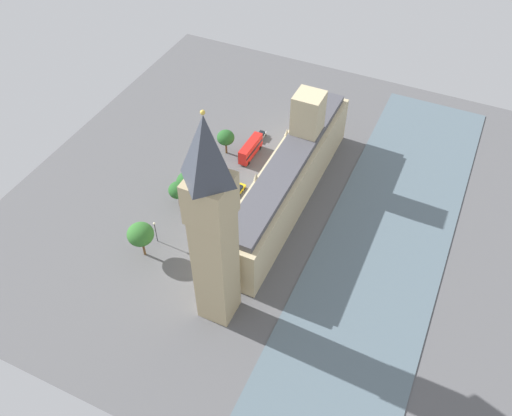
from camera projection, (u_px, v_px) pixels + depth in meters
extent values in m
plane|color=#565659|center=(280.00, 198.00, 139.65)|extent=(132.49, 132.49, 0.00)
cube|color=slate|center=(388.00, 233.00, 131.13)|extent=(29.45, 119.24, 0.25)
cube|color=#CCBA8E|center=(288.00, 182.00, 134.28)|extent=(10.09, 62.49, 13.31)
cube|color=#CCBA8E|center=(306.00, 137.00, 136.94)|extent=(6.93, 6.93, 25.70)
cube|color=#4C4C54|center=(290.00, 159.00, 128.93)|extent=(7.66, 59.99, 1.60)
cone|color=#CCBA8E|center=(313.00, 93.00, 147.74)|extent=(1.20, 1.20, 2.43)
cone|color=#CCBA8E|center=(287.00, 132.00, 136.11)|extent=(1.20, 1.20, 1.87)
cone|color=#CCBA8E|center=(256.00, 176.00, 124.09)|extent=(1.20, 1.20, 2.36)
cone|color=#CCBA8E|center=(219.00, 230.00, 112.04)|extent=(1.20, 1.20, 2.98)
cube|color=tan|center=(216.00, 267.00, 105.30)|extent=(6.94, 6.94, 29.47)
cube|color=tan|center=(210.00, 198.00, 91.51)|extent=(7.63, 7.63, 8.92)
cylinder|color=silver|center=(190.00, 192.00, 92.67)|extent=(0.25, 5.27, 5.27)
torus|color=black|center=(190.00, 192.00, 92.67)|extent=(0.24, 5.51, 5.51)
cylinder|color=silver|center=(221.00, 184.00, 94.02)|extent=(5.27, 0.25, 5.27)
torus|color=black|center=(221.00, 184.00, 94.02)|extent=(5.51, 0.24, 5.51)
pyramid|color=#383D47|center=(206.00, 149.00, 83.62)|extent=(7.63, 7.63, 13.07)
sphere|color=gold|center=(203.00, 112.00, 78.64)|extent=(0.80, 0.80, 0.80)
cube|color=#B7B7BC|center=(261.00, 136.00, 156.58)|extent=(1.85, 4.63, 0.75)
cube|color=black|center=(261.00, 134.00, 156.23)|extent=(1.55, 2.60, 0.65)
cylinder|color=black|center=(261.00, 141.00, 155.68)|extent=(0.25, 0.68, 0.68)
cylinder|color=black|center=(256.00, 139.00, 156.16)|extent=(0.25, 0.68, 0.68)
cylinder|color=black|center=(265.00, 135.00, 157.55)|extent=(0.25, 0.68, 0.68)
cylinder|color=black|center=(260.00, 134.00, 158.03)|extent=(0.25, 0.68, 0.68)
cube|color=red|center=(251.00, 149.00, 149.65)|extent=(2.73, 10.55, 4.20)
cube|color=black|center=(251.00, 148.00, 149.59)|extent=(2.79, 10.15, 0.70)
cylinder|color=black|center=(248.00, 163.00, 148.51)|extent=(0.37, 1.11, 1.10)
cylinder|color=black|center=(241.00, 161.00, 149.22)|extent=(0.37, 1.11, 1.10)
cylinder|color=black|center=(260.00, 148.00, 153.10)|extent=(0.37, 1.11, 1.10)
cylinder|color=black|center=(253.00, 146.00, 153.81)|extent=(0.37, 1.11, 1.10)
cube|color=gold|center=(239.00, 190.00, 140.81)|extent=(2.03, 4.63, 0.75)
cube|color=black|center=(239.00, 188.00, 140.17)|extent=(1.65, 2.61, 0.65)
cylinder|color=black|center=(239.00, 187.00, 142.25)|extent=(0.28, 0.69, 0.68)
cylinder|color=black|center=(244.00, 188.00, 141.71)|extent=(0.28, 0.69, 0.68)
cylinder|color=black|center=(234.00, 193.00, 140.45)|extent=(0.28, 0.69, 0.68)
cylinder|color=black|center=(239.00, 195.00, 139.91)|extent=(0.28, 0.69, 0.68)
cube|color=black|center=(219.00, 205.00, 136.82)|extent=(1.74, 4.09, 0.75)
cube|color=black|center=(219.00, 203.00, 136.45)|extent=(1.45, 2.29, 0.65)
cylinder|color=black|center=(219.00, 211.00, 136.04)|extent=(0.25, 0.68, 0.68)
cylinder|color=black|center=(214.00, 209.00, 136.50)|extent=(0.25, 0.68, 0.68)
cylinder|color=black|center=(224.00, 204.00, 137.68)|extent=(0.25, 0.68, 0.68)
cylinder|color=black|center=(218.00, 202.00, 138.14)|extent=(0.25, 0.68, 0.68)
cube|color=silver|center=(205.00, 234.00, 129.95)|extent=(2.06, 4.63, 0.75)
cube|color=black|center=(205.00, 232.00, 129.58)|extent=(1.67, 2.61, 0.65)
cylinder|color=black|center=(205.00, 241.00, 129.04)|extent=(0.28, 0.69, 0.68)
cylinder|color=black|center=(199.00, 238.00, 129.59)|extent=(0.28, 0.69, 0.68)
cylinder|color=black|center=(211.00, 233.00, 130.84)|extent=(0.28, 0.69, 0.68)
cylinder|color=black|center=(205.00, 230.00, 131.39)|extent=(0.28, 0.69, 0.68)
cylinder|color=navy|center=(230.00, 231.00, 130.63)|extent=(0.62, 0.62, 1.38)
sphere|color=tan|center=(230.00, 229.00, 130.04)|extent=(0.27, 0.27, 0.27)
cube|color=#336B60|center=(230.00, 232.00, 130.38)|extent=(0.33, 0.23, 0.25)
cylinder|color=maroon|center=(213.00, 253.00, 125.81)|extent=(0.59, 0.59, 1.42)
sphere|color=#8C6647|center=(213.00, 251.00, 125.20)|extent=(0.27, 0.27, 0.27)
cube|color=maroon|center=(214.00, 252.00, 125.91)|extent=(0.34, 0.19, 0.26)
cylinder|color=black|center=(238.00, 221.00, 133.00)|extent=(0.59, 0.59, 1.28)
sphere|color=#8C6647|center=(238.00, 219.00, 132.45)|extent=(0.25, 0.25, 0.25)
cube|color=#336B60|center=(239.00, 221.00, 133.06)|extent=(0.30, 0.24, 0.23)
cylinder|color=brown|center=(226.00, 148.00, 151.19)|extent=(0.56, 0.56, 3.65)
ellipsoid|color=#235623|center=(226.00, 138.00, 148.55)|extent=(4.94, 4.94, 4.20)
cylinder|color=brown|center=(144.00, 248.00, 124.78)|extent=(0.56, 0.56, 4.85)
ellipsoid|color=#2D6628|center=(140.00, 234.00, 121.37)|extent=(6.19, 6.19, 5.26)
cylinder|color=brown|center=(190.00, 193.00, 138.24)|extent=(0.56, 0.56, 3.71)
ellipsoid|color=#235623|center=(188.00, 182.00, 135.27)|extent=(6.08, 6.08, 5.17)
cylinder|color=brown|center=(180.00, 200.00, 136.49)|extent=(0.56, 0.56, 3.66)
ellipsoid|color=#235623|center=(178.00, 190.00, 133.84)|extent=(4.94, 4.94, 4.20)
cylinder|color=black|center=(156.00, 233.00, 127.23)|extent=(0.18, 0.18, 6.02)
sphere|color=#F2EAC6|center=(154.00, 223.00, 124.87)|extent=(0.56, 0.56, 0.56)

